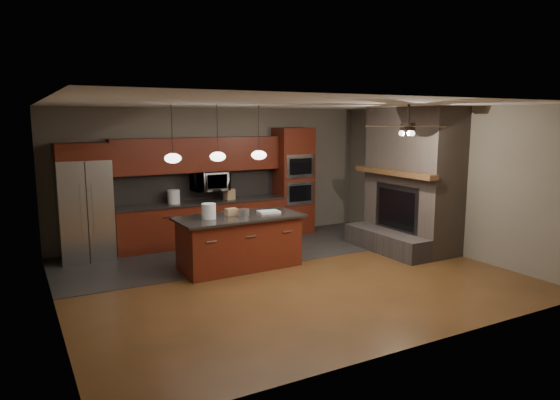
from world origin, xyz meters
TOP-DOWN VIEW (x-y plane):
  - ground at (0.00, 0.00)m, footprint 7.00×7.00m
  - ceiling at (0.00, 0.00)m, footprint 7.00×6.00m
  - back_wall at (0.00, 3.00)m, footprint 7.00×0.02m
  - right_wall at (3.50, 0.00)m, footprint 0.02×6.00m
  - left_wall at (-3.50, 0.00)m, footprint 0.02×6.00m
  - slate_tile_patch at (0.00, 1.80)m, footprint 7.00×2.40m
  - fireplace_column at (3.04, 0.40)m, footprint 1.30×2.10m
  - back_cabinetry at (-0.48, 2.74)m, footprint 3.59×0.64m
  - oven_tower at (1.70, 2.69)m, footprint 0.80×0.63m
  - microwave at (-0.27, 2.75)m, footprint 0.73×0.41m
  - refrigerator at (-2.75, 2.62)m, footprint 0.92×0.75m
  - kitchen_island at (-0.49, 0.78)m, footprint 2.20×1.05m
  - white_bucket at (-1.04, 0.81)m, footprint 0.27×0.27m
  - paint_can at (-0.44, 0.72)m, footprint 0.22×0.22m
  - paint_tray at (0.09, 0.80)m, footprint 0.38×0.28m
  - cardboard_box at (-0.59, 0.91)m, footprint 0.20×0.15m
  - counter_bucket at (-1.06, 2.70)m, footprint 0.25×0.25m
  - counter_box at (0.12, 2.65)m, footprint 0.23×0.20m
  - pendant_left at (-1.65, 0.70)m, footprint 0.26×0.26m
  - pendant_center at (-0.90, 0.70)m, footprint 0.26×0.26m
  - pendant_right at (-0.15, 0.70)m, footprint 0.26×0.26m
  - ceiling_fan at (1.80, -0.80)m, footprint 1.27×1.33m

SIDE VIEW (x-z plane):
  - ground at x=0.00m, z-range 0.00..0.00m
  - slate_tile_patch at x=0.00m, z-range 0.00..0.01m
  - kitchen_island at x=-0.49m, z-range 0.01..0.93m
  - back_cabinetry at x=-0.48m, z-range -0.21..1.99m
  - paint_tray at x=0.09m, z-range 0.92..0.96m
  - cardboard_box at x=-0.59m, z-range 0.92..1.04m
  - paint_can at x=-0.44m, z-range 0.92..1.05m
  - counter_box at x=0.12m, z-range 0.90..1.12m
  - counter_bucket at x=-1.06m, z-range 0.90..1.17m
  - white_bucket at x=-1.04m, z-range 0.92..1.18m
  - refrigerator at x=-2.75m, z-range 0.00..2.15m
  - oven_tower at x=1.70m, z-range 0.00..2.38m
  - fireplace_column at x=3.04m, z-range -0.10..2.70m
  - microwave at x=-0.27m, z-range 1.05..1.55m
  - back_wall at x=0.00m, z-range 0.00..2.80m
  - right_wall at x=3.50m, z-range 0.00..2.80m
  - left_wall at x=-3.50m, z-range 0.00..2.80m
  - pendant_left at x=-1.65m, z-range 1.51..2.42m
  - pendant_center at x=-0.90m, z-range 1.51..2.42m
  - pendant_right at x=-0.15m, z-range 1.51..2.42m
  - ceiling_fan at x=1.80m, z-range 2.25..2.66m
  - ceiling at x=0.00m, z-range 2.79..2.81m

